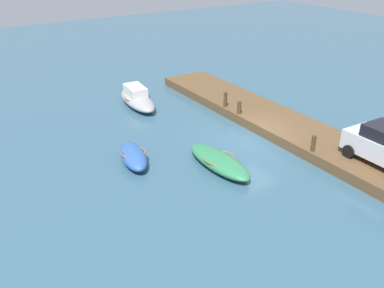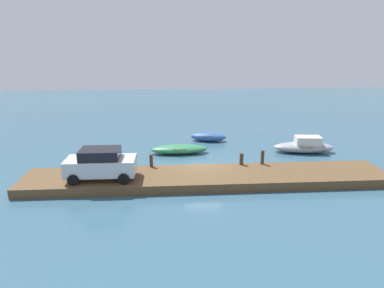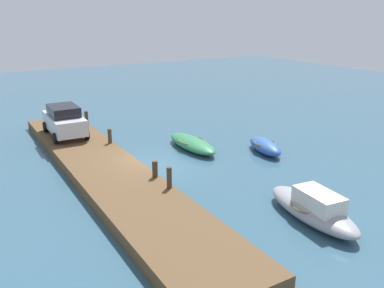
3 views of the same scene
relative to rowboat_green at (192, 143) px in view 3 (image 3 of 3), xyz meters
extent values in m
plane|color=#33566B|center=(1.53, -3.45, -0.35)|extent=(84.00, 84.00, 0.00)
cube|color=brown|center=(1.53, -5.83, -0.07)|extent=(22.38, 3.44, 0.56)
ellipsoid|color=#2D7A4C|center=(0.00, 0.00, -0.01)|extent=(4.44, 1.54, 0.69)
torus|color=olive|center=(0.00, 0.00, 0.18)|extent=(1.58, 1.58, 0.07)
ellipsoid|color=#939399|center=(9.81, -0.39, 0.05)|extent=(4.82, 2.07, 0.79)
torus|color=olive|center=(9.81, -0.39, 0.27)|extent=(1.85, 1.85, 0.07)
cube|color=silver|center=(10.11, -0.41, 0.61)|extent=(2.03, 1.26, 0.65)
ellipsoid|color=#2D569E|center=(2.67, 3.32, 0.03)|extent=(3.29, 1.86, 0.75)
torus|color=olive|center=(2.67, 3.32, 0.23)|extent=(1.51, 1.51, 0.07)
cylinder|color=#47331E|center=(-6.39, -4.36, 0.70)|extent=(0.23, 0.23, 0.97)
cylinder|color=#47331E|center=(-1.95, -4.36, 0.63)|extent=(0.22, 0.22, 0.84)
cylinder|color=#47331E|center=(3.98, -4.36, 0.60)|extent=(0.25, 0.25, 0.78)
cylinder|color=#47331E|center=(5.39, -4.36, 0.68)|extent=(0.22, 0.22, 0.94)
cube|color=silver|center=(-4.79, -6.17, 1.00)|extent=(4.05, 1.84, 0.95)
cube|color=black|center=(-4.79, -6.17, 1.77)|extent=(2.28, 1.60, 0.58)
cylinder|color=black|center=(-3.37, -5.30, 0.53)|extent=(0.64, 0.23, 0.64)
cylinder|color=black|center=(-3.39, -7.08, 0.53)|extent=(0.64, 0.23, 0.64)
cylinder|color=black|center=(-6.19, -5.26, 0.53)|extent=(0.64, 0.23, 0.64)
cylinder|color=black|center=(-6.22, -7.05, 0.53)|extent=(0.64, 0.23, 0.64)
camera|label=1|loc=(-14.79, 11.00, 9.89)|focal=40.00mm
camera|label=2|loc=(-0.74, -25.05, 7.91)|focal=31.46mm
camera|label=3|loc=(19.76, -11.79, 7.45)|focal=38.22mm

